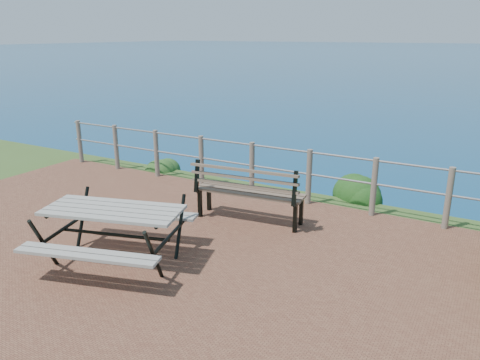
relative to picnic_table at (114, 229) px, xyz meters
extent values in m
cube|color=brown|center=(0.26, 0.03, -0.49)|extent=(10.00, 7.00, 0.12)
cylinder|color=#6B5B4C|center=(-4.34, 3.38, 0.03)|extent=(0.10, 0.10, 1.00)
cylinder|color=#6B5B4C|center=(-3.19, 3.38, 0.03)|extent=(0.10, 0.10, 1.00)
cylinder|color=#6B5B4C|center=(-2.04, 3.38, 0.03)|extent=(0.10, 0.10, 1.00)
cylinder|color=#6B5B4C|center=(-0.89, 3.38, 0.03)|extent=(0.10, 0.10, 1.00)
cylinder|color=#6B5B4C|center=(0.26, 3.38, 0.03)|extent=(0.10, 0.10, 1.00)
cylinder|color=#6B5B4C|center=(1.41, 3.38, 0.03)|extent=(0.10, 0.10, 1.00)
cylinder|color=#6B5B4C|center=(2.56, 3.38, 0.03)|extent=(0.10, 0.10, 1.00)
cylinder|color=#6B5B4C|center=(3.71, 3.38, 0.03)|extent=(0.10, 0.10, 1.00)
cylinder|color=slate|center=(0.26, 3.38, 0.48)|extent=(9.40, 0.04, 0.04)
cylinder|color=slate|center=(0.26, 3.38, 0.08)|extent=(9.40, 0.04, 0.04)
cube|color=gray|center=(0.00, 0.00, 0.27)|extent=(1.93, 1.22, 0.04)
cube|color=gray|center=(0.00, 0.00, -0.03)|extent=(1.79, 0.76, 0.04)
cube|color=gray|center=(0.00, 0.00, -0.03)|extent=(1.79, 0.76, 0.04)
cylinder|color=black|center=(0.00, 0.00, -0.08)|extent=(1.49, 0.48, 0.04)
cube|color=brown|center=(0.87, 2.15, 0.02)|extent=(1.82, 0.64, 0.04)
cube|color=brown|center=(0.87, 2.15, 0.34)|extent=(1.79, 0.33, 0.41)
cube|color=black|center=(0.87, 2.15, -0.22)|extent=(0.06, 0.07, 0.49)
cube|color=black|center=(0.87, 2.15, -0.22)|extent=(0.06, 0.07, 0.49)
cube|color=black|center=(0.87, 2.15, -0.22)|extent=(0.06, 0.07, 0.49)
cube|color=black|center=(0.87, 2.15, -0.22)|extent=(0.06, 0.07, 0.49)
ellipsoid|color=#29521E|center=(-2.37, 3.97, -0.49)|extent=(0.66, 0.66, 0.36)
ellipsoid|color=#183E13|center=(2.24, 4.09, -0.49)|extent=(0.88, 0.88, 0.67)
camera|label=1|loc=(4.25, -4.14, 2.48)|focal=35.00mm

